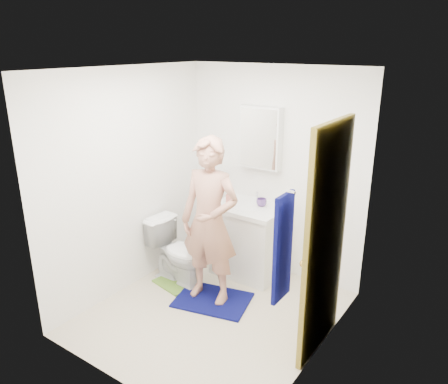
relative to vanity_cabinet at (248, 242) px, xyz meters
The scene contains 22 objects.
floor 1.01m from the vanity_cabinet, 80.69° to the right, with size 2.20×2.40×0.02m, color beige.
ceiling 2.21m from the vanity_cabinet, 80.69° to the right, with size 2.20×2.40×0.02m, color white.
wall_back 0.87m from the vanity_cabinet, 63.05° to the left, with size 2.20×0.02×2.40m, color white.
wall_front 2.28m from the vanity_cabinet, 85.96° to the right, with size 2.20×0.02×2.40m, color white.
wall_left 1.55m from the vanity_cabinet, 136.37° to the right, with size 0.02×2.40×2.40m, color white.
wall_right 1.75m from the vanity_cabinet, 35.99° to the right, with size 0.02×2.40×2.40m, color white.
vanity_cabinet is the anchor object (origin of this frame).
countertop 0.43m from the vanity_cabinet, ahead, with size 0.79×0.59×0.05m, color white.
sink_basin 0.44m from the vanity_cabinet, ahead, with size 0.40×0.40×0.03m, color white.
faucet 0.54m from the vanity_cabinet, 90.00° to the left, with size 0.03×0.03×0.12m, color silver.
medicine_cabinet 1.22m from the vanity_cabinet, 90.00° to the left, with size 0.50×0.12×0.70m, color white.
mirror_panel 1.21m from the vanity_cabinet, 90.00° to the left, with size 0.46×0.01×0.66m, color white.
door 1.57m from the vanity_cabinet, 32.20° to the right, with size 0.05×0.80×2.05m, color olive.
door_knob 1.69m from the vanity_cabinet, 42.72° to the right, with size 0.07×0.07×0.07m, color gold.
towel 2.08m from the vanity_cabinet, 51.53° to the right, with size 0.03×0.24×0.80m, color #080B4F.
towel_hook 2.30m from the vanity_cabinet, 50.60° to the right, with size 0.02×0.02×0.06m, color silver.
toilet 0.82m from the vanity_cabinet, 131.81° to the right, with size 0.41×0.72×0.73m, color white.
bath_mat 0.83m from the vanity_cabinet, 88.56° to the right, with size 0.76×0.55×0.02m, color #080B4F.
green_rug 0.95m from the vanity_cabinet, 128.34° to the right, with size 0.45×0.38×0.02m, color olive.
soap_dispenser 0.58m from the vanity_cabinet, 165.05° to the right, with size 0.08×0.08×0.17m, color #C7695C.
toothbrush_cup 0.52m from the vanity_cabinet, 29.86° to the left, with size 0.12×0.12×0.09m, color #59397F.
man 0.86m from the vanity_cabinet, 92.46° to the right, with size 0.64×0.42×1.74m, color tan.
Camera 1 is at (2.26, -3.07, 2.60)m, focal length 35.00 mm.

